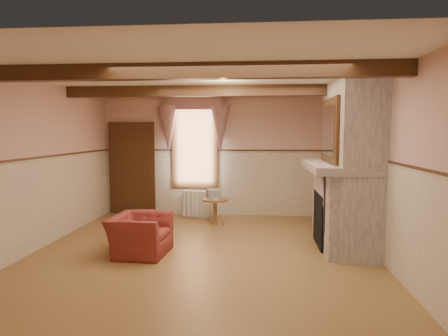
# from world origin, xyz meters

# --- Properties ---
(floor) EXTENTS (5.50, 6.00, 0.01)m
(floor) POSITION_xyz_m (0.00, 0.00, 0.00)
(floor) COLOR brown
(floor) RESTS_ON ground
(ceiling) EXTENTS (5.50, 6.00, 0.01)m
(ceiling) POSITION_xyz_m (0.00, 0.00, 2.80)
(ceiling) COLOR silver
(ceiling) RESTS_ON wall_back
(wall_back) EXTENTS (5.50, 0.02, 2.80)m
(wall_back) POSITION_xyz_m (0.00, 3.00, 1.40)
(wall_back) COLOR tan
(wall_back) RESTS_ON floor
(wall_front) EXTENTS (5.50, 0.02, 2.80)m
(wall_front) POSITION_xyz_m (0.00, -3.00, 1.40)
(wall_front) COLOR tan
(wall_front) RESTS_ON floor
(wall_left) EXTENTS (0.02, 6.00, 2.80)m
(wall_left) POSITION_xyz_m (-2.75, 0.00, 1.40)
(wall_left) COLOR tan
(wall_left) RESTS_ON floor
(wall_right) EXTENTS (0.02, 6.00, 2.80)m
(wall_right) POSITION_xyz_m (2.75, 0.00, 1.40)
(wall_right) COLOR tan
(wall_right) RESTS_ON floor
(wainscot) EXTENTS (5.50, 6.00, 1.50)m
(wainscot) POSITION_xyz_m (0.00, 0.00, 0.75)
(wainscot) COLOR beige
(wainscot) RESTS_ON floor
(chair_rail) EXTENTS (5.50, 6.00, 0.08)m
(chair_rail) POSITION_xyz_m (0.00, 0.00, 1.50)
(chair_rail) COLOR black
(chair_rail) RESTS_ON wainscot
(firebox) EXTENTS (0.20, 0.95, 0.90)m
(firebox) POSITION_xyz_m (2.00, 0.60, 0.45)
(firebox) COLOR black
(firebox) RESTS_ON floor
(armchair) EXTENTS (0.90, 1.01, 0.63)m
(armchair) POSITION_xyz_m (-0.98, -0.16, 0.31)
(armchair) COLOR maroon
(armchair) RESTS_ON floor
(side_table) EXTENTS (0.70, 0.70, 0.55)m
(side_table) POSITION_xyz_m (-0.01, 1.94, 0.28)
(side_table) COLOR brown
(side_table) RESTS_ON floor
(book_stack) EXTENTS (0.34, 0.38, 0.20)m
(book_stack) POSITION_xyz_m (-0.04, 1.94, 0.65)
(book_stack) COLOR #B7AD8C
(book_stack) RESTS_ON side_table
(radiator) EXTENTS (0.72, 0.37, 0.60)m
(radiator) POSITION_xyz_m (-0.50, 2.70, 0.30)
(radiator) COLOR silver
(radiator) RESTS_ON floor
(bowl) EXTENTS (0.32, 0.32, 0.08)m
(bowl) POSITION_xyz_m (2.24, 0.45, 1.46)
(bowl) COLOR brown
(bowl) RESTS_ON mantel
(mantel_clock) EXTENTS (0.14, 0.24, 0.20)m
(mantel_clock) POSITION_xyz_m (2.24, 1.40, 1.52)
(mantel_clock) COLOR black
(mantel_clock) RESTS_ON mantel
(oil_lamp) EXTENTS (0.11, 0.11, 0.28)m
(oil_lamp) POSITION_xyz_m (2.24, 0.92, 1.56)
(oil_lamp) COLOR gold
(oil_lamp) RESTS_ON mantel
(candle_red) EXTENTS (0.06, 0.06, 0.16)m
(candle_red) POSITION_xyz_m (2.24, -0.01, 1.50)
(candle_red) COLOR #A8142E
(candle_red) RESTS_ON mantel
(jar_yellow) EXTENTS (0.06, 0.06, 0.12)m
(jar_yellow) POSITION_xyz_m (2.24, 0.00, 1.48)
(jar_yellow) COLOR gold
(jar_yellow) RESTS_ON mantel
(fireplace) EXTENTS (0.85, 2.00, 2.80)m
(fireplace) POSITION_xyz_m (2.42, 0.60, 1.40)
(fireplace) COLOR gray
(fireplace) RESTS_ON floor
(mantel) EXTENTS (1.05, 2.05, 0.12)m
(mantel) POSITION_xyz_m (2.24, 0.60, 1.36)
(mantel) COLOR gray
(mantel) RESTS_ON fireplace
(overmantel_mirror) EXTENTS (0.06, 1.44, 1.04)m
(overmantel_mirror) POSITION_xyz_m (2.06, 0.60, 1.97)
(overmantel_mirror) COLOR silver
(overmantel_mirror) RESTS_ON fireplace
(door) EXTENTS (1.10, 0.10, 2.10)m
(door) POSITION_xyz_m (-2.10, 2.94, 1.05)
(door) COLOR black
(door) RESTS_ON floor
(window) EXTENTS (1.06, 0.08, 2.02)m
(window) POSITION_xyz_m (-0.60, 2.97, 1.65)
(window) COLOR white
(window) RESTS_ON wall_back
(window_drapes) EXTENTS (1.30, 0.14, 1.40)m
(window_drapes) POSITION_xyz_m (-0.60, 2.88, 2.25)
(window_drapes) COLOR gray
(window_drapes) RESTS_ON wall_back
(ceiling_beam_front) EXTENTS (5.50, 0.18, 0.20)m
(ceiling_beam_front) POSITION_xyz_m (0.00, -1.20, 2.70)
(ceiling_beam_front) COLOR black
(ceiling_beam_front) RESTS_ON ceiling
(ceiling_beam_back) EXTENTS (5.50, 0.18, 0.20)m
(ceiling_beam_back) POSITION_xyz_m (0.00, 1.20, 2.70)
(ceiling_beam_back) COLOR black
(ceiling_beam_back) RESTS_ON ceiling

